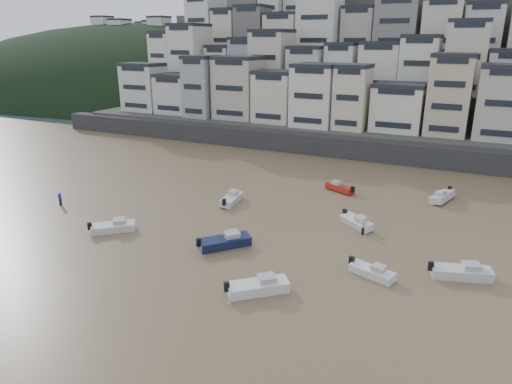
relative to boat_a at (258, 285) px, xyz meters
The scene contains 15 objects.
sea_strip 175.44m from the boat_a, 133.30° to the left, with size 340.00×340.00×0.00m, color #404F5C.
harbor_wall 47.69m from the boat_a, 90.39° to the left, with size 140.00×3.00×3.50m, color #38383A.
hillside 88.49m from the boat_a, 87.11° to the left, with size 141.04×66.00×50.00m.
headland 157.93m from the boat_a, 131.83° to the left, with size 216.00×135.00×53.33m.
boat_a is the anchor object (origin of this frame).
boat_b 10.41m from the boat_a, 41.18° to the left, with size 4.46×1.46×1.22m, color silver, non-canonical shape.
boat_c 9.30m from the boat_a, 136.84° to the left, with size 5.73×1.88×1.56m, color #141B3F, non-canonical shape.
boat_d 17.94m from the boat_a, 33.96° to the left, with size 5.52×1.81×1.51m, color silver, non-canonical shape.
boat_e 17.78m from the boat_a, 77.72° to the left, with size 4.73×1.55×1.29m, color silver, non-canonical shape.
boat_f 21.99m from the boat_a, 124.68° to the left, with size 5.14×1.68×1.40m, color silver, non-canonical shape.
boat_h 28.82m from the boat_a, 92.89° to the left, with size 4.66×1.52×1.27m, color #A91F14, non-canonical shape.
boat_i 32.75m from the boat_a, 69.34° to the left, with size 5.36×1.75×1.46m, color silver, non-canonical shape.
boat_j 20.06m from the boat_a, 167.28° to the left, with size 5.03×1.64×1.37m, color silver, non-canonical shape.
person_blue 32.45m from the boat_a, 165.86° to the left, with size 0.44×0.44×1.74m, color #1B25CB, non-canonical shape.
person_pink 16.31m from the boat_a, 72.46° to the left, with size 0.44×0.44×1.74m, color #DDAB9C, non-canonical shape.
Camera 1 is at (24.66, -12.38, 19.87)m, focal length 32.00 mm.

